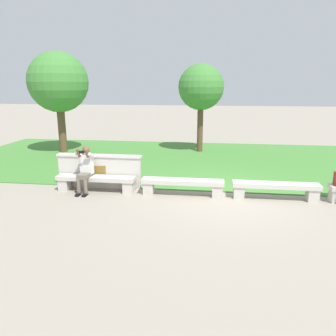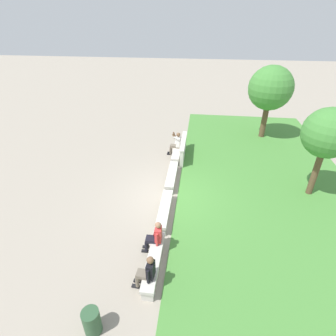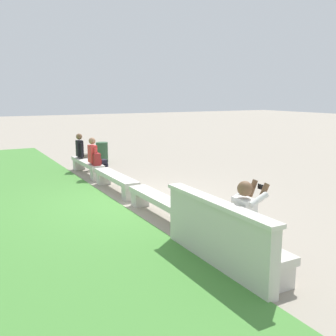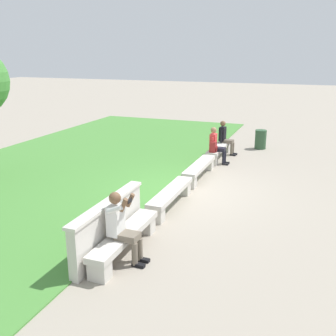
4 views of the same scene
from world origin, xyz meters
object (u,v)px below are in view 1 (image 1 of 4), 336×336
Objects in this scene: person_photographer at (85,167)px; tree_left_background at (201,88)px; bench_near at (183,184)px; tree_behind_wall at (58,83)px; bench_mid at (276,188)px; bench_main at (96,181)px.

tree_left_background reaches higher than person_photographer.
tree_left_background is at bearing 87.99° from bench_near.
tree_behind_wall reaches higher than bench_near.
bench_mid is 10.24m from tree_behind_wall.
person_photographer is 0.30× the size of tree_behind_wall.
bench_near is at bearing 180.00° from bench_mid.
bench_main is at bearing 16.53° from person_photographer.
person_photographer is 7.22m from tree_left_background.
bench_main is at bearing -113.87° from tree_left_background.
bench_main is 1.00× the size of bench_mid.
bench_near is 1.00× the size of bench_mid.
bench_main and bench_mid have the same top height.
person_photographer is (-2.76, -0.08, 0.43)m from bench_near.
bench_main is 2.50m from bench_near.
bench_main is 5.00m from bench_mid.
bench_main is 0.59× the size of tree_left_background.
person_photographer is (-0.26, -0.08, 0.43)m from bench_main.
tree_behind_wall is 6.20m from tree_left_background.
person_photographer reaches higher than bench_near.
tree_left_background reaches higher than bench_near.
bench_main is 7.18m from tree_left_background.
bench_main is 1.00× the size of bench_near.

